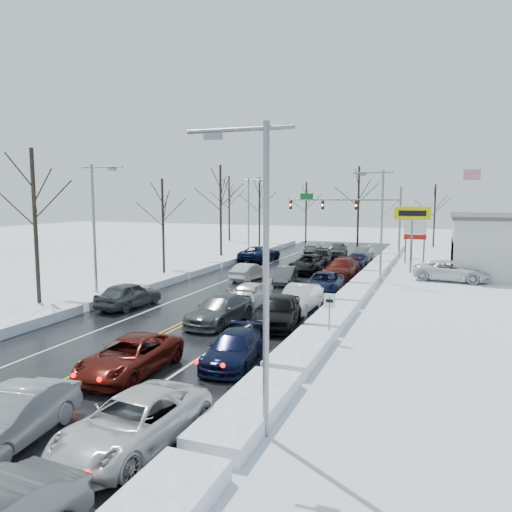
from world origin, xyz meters
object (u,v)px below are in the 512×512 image
at_px(oncoming_car_0, 249,280).
at_px(tires_plus_sign, 412,218).
at_px(traffic_signal_mast, 356,209).
at_px(flagpole, 463,205).

bearing_deg(oncoming_car_0, tires_plus_sign, -136.68).
xyz_separation_m(traffic_signal_mast, oncoming_car_0, (-5.24, -20.98, -5.48)).
bearing_deg(flagpole, traffic_signal_mast, -170.27).
relative_size(tires_plus_sign, flagpole, 0.60).
xyz_separation_m(traffic_signal_mast, flagpole, (11.72, 2.01, 0.45)).
bearing_deg(traffic_signal_mast, tires_plus_sign, -59.54).
bearing_deg(tires_plus_sign, oncoming_car_0, -143.84).
bearing_deg(traffic_signal_mast, flagpole, 9.73).
distance_m(tires_plus_sign, flagpole, 14.79).
relative_size(traffic_signal_mast, tires_plus_sign, 2.21).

